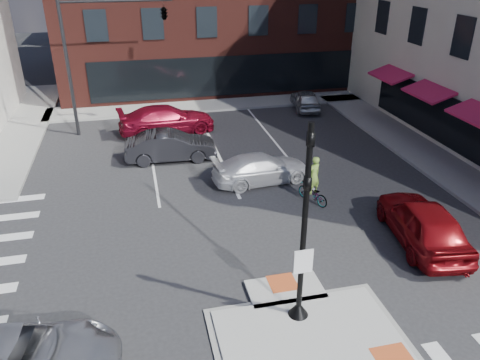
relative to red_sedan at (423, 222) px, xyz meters
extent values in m
plane|color=#28282B|center=(-5.78, -3.18, -0.85)|extent=(120.00, 120.00, 0.00)
cube|color=gray|center=(-5.78, -3.68, -0.82)|extent=(5.40, 3.60, 0.06)
cube|color=#A8A8A3|center=(-5.78, -3.68, -0.79)|extent=(5.00, 3.20, 0.12)
cube|color=#A8A8A3|center=(-5.78, -1.58, -0.79)|extent=(2.40, 1.40, 0.12)
cube|color=#C85023|center=(-3.88, -4.88, -0.73)|extent=(1.00, 0.80, 0.01)
cube|color=#C85023|center=(-5.78, -1.28, -0.73)|extent=(0.90, 0.90, 0.01)
cube|color=gray|center=(-16.78, 16.82, -0.77)|extent=(3.00, 20.00, 0.15)
cube|color=gray|center=(5.02, 6.82, -0.77)|extent=(3.00, 24.00, 0.15)
cube|color=gray|center=(-2.78, 18.82, -0.77)|extent=(26.00, 3.00, 0.15)
cube|color=black|center=(-2.78, 19.82, 0.95)|extent=(20.00, 0.12, 2.80)
cube|color=black|center=(6.22, 6.82, 0.85)|extent=(0.12, 16.00, 2.60)
cube|color=#D51C51|center=(5.52, 6.82, 2.20)|extent=(1.46, 3.00, 0.58)
cube|color=#D51C51|center=(5.52, 12.82, 2.20)|extent=(1.46, 3.00, 0.58)
cone|color=black|center=(-5.78, -2.78, -0.50)|extent=(0.60, 0.60, 0.45)
cylinder|color=black|center=(-5.78, -2.78, 2.35)|extent=(0.16, 0.16, 5.80)
cube|color=white|center=(-5.78, -2.90, 1.25)|extent=(0.55, 0.04, 0.75)
imported|color=black|center=(-5.78, -2.78, 4.45)|extent=(0.18, 0.22, 1.10)
imported|color=black|center=(-5.78, -2.78, 3.25)|extent=(0.18, 0.22, 1.10)
cylinder|color=black|center=(-13.28, 14.82, 3.15)|extent=(0.20, 0.20, 8.00)
cylinder|color=black|center=(-10.28, 14.82, 6.55)|extent=(6.00, 0.14, 0.14)
imported|color=black|center=(-7.78, 14.82, 5.95)|extent=(0.48, 2.24, 0.90)
imported|color=maroon|center=(0.00, 0.00, 0.00)|extent=(2.72, 5.23, 1.70)
imported|color=white|center=(-4.41, 6.30, -0.18)|extent=(4.80, 2.36, 1.34)
imported|color=#25252A|center=(-8.28, 9.84, -0.08)|extent=(4.72, 1.84, 1.53)
imported|color=silver|center=(1.55, 16.53, -0.18)|extent=(2.14, 4.10, 1.33)
imported|color=maroon|center=(-8.10, 13.97, -0.03)|extent=(5.89, 3.00, 1.64)
imported|color=#3F3F44|center=(-2.80, 3.82, -0.41)|extent=(1.23, 1.77, 0.88)
imported|color=#ABDF4E|center=(-2.80, 3.82, 0.44)|extent=(0.73, 0.62, 1.69)
camera|label=1|loc=(-9.89, -12.80, 8.93)|focal=35.00mm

